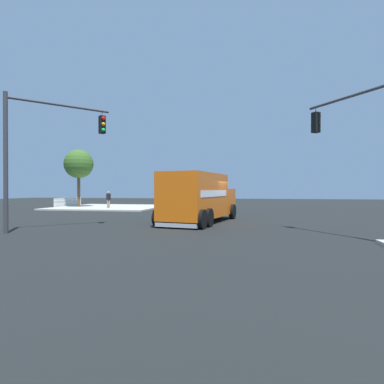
{
  "coord_description": "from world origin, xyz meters",
  "views": [
    {
      "loc": [
        20.45,
        2.79,
        2.01
      ],
      "look_at": [
        0.91,
        -1.0,
        1.85
      ],
      "focal_mm": 30.44,
      "sensor_mm": 36.0,
      "label": 1
    }
  ],
  "objects": [
    {
      "name": "pedestrian_near_corner",
      "position": [
        -10.14,
        -11.75,
        1.09
      ],
      "size": [
        0.27,
        0.52,
        1.67
      ],
      "color": "gray",
      "rests_on": "sidewalk_corner_near"
    },
    {
      "name": "shade_tree_near",
      "position": [
        -11.69,
        -15.93,
        4.73
      ],
      "size": [
        3.1,
        3.1,
        6.18
      ],
      "color": "brown",
      "rests_on": "sidewalk_corner_near"
    },
    {
      "name": "pickup_tan",
      "position": [
        -12.55,
        -3.81,
        0.73
      ],
      "size": [
        2.49,
        5.3,
        1.38
      ],
      "color": "tan",
      "rests_on": "ground"
    },
    {
      "name": "traffic_light_primary",
      "position": [
        6.41,
        -7.33,
        4.28
      ],
      "size": [
        3.75,
        3.45,
        6.47
      ],
      "color": "#38383D",
      "rests_on": "ground"
    },
    {
      "name": "delivery_truck",
      "position": [
        1.12,
        -0.52,
        1.52
      ],
      "size": [
        7.97,
        4.02,
        2.95
      ],
      "color": "orange",
      "rests_on": "ground"
    },
    {
      "name": "picket_fence_run",
      "position": [
        -12.61,
        -17.76,
        0.62
      ],
      "size": [
        5.32,
        0.05,
        0.95
      ],
      "color": "white",
      "rests_on": "sidewalk_corner_near"
    },
    {
      "name": "traffic_light_secondary",
      "position": [
        6.75,
        7.22,
        4.11
      ],
      "size": [
        4.07,
        2.87,
        5.98
      ],
      "color": "#38383D",
      "rests_on": "sidewalk_corner_far"
    },
    {
      "name": "ground_plane",
      "position": [
        0.0,
        0.0,
        0.0
      ],
      "size": [
        100.0,
        100.0,
        0.0
      ],
      "primitive_type": "plane",
      "color": "black"
    },
    {
      "name": "sidewalk_corner_near",
      "position": [
        -12.61,
        -12.61,
        0.07
      ],
      "size": [
        10.78,
        10.78,
        0.14
      ],
      "primitive_type": "cube",
      "color": "#B2ADA0",
      "rests_on": "ground"
    }
  ]
}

